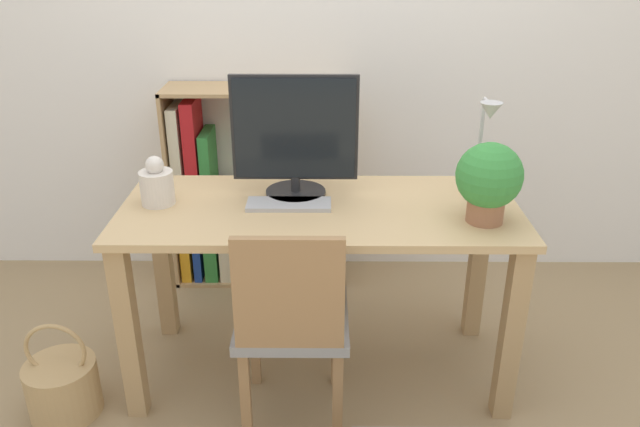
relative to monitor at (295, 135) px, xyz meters
The scene contains 11 objects.
ground_plane 1.00m from the monitor, 51.46° to the right, with size 10.00×10.00×0.00m, color #997F5B.
wall_back 0.90m from the monitor, 83.52° to the left, with size 8.00×0.05×2.60m.
desk 0.41m from the monitor, 51.46° to the right, with size 1.50×0.65×0.75m.
monitor is the anchor object (origin of this frame).
keyboard 0.26m from the monitor, 100.33° to the right, with size 0.32×0.12×0.02m.
vase 0.55m from the monitor, 169.46° to the right, with size 0.13×0.13×0.19m.
desk_lamp 0.70m from the monitor, ahead, with size 0.10×0.19×0.39m.
potted_plant 0.73m from the monitor, 19.88° to the right, with size 0.23×0.23×0.29m.
chair 0.69m from the monitor, 90.21° to the right, with size 0.40×0.40×0.84m.
bookshelf 0.95m from the monitor, 119.58° to the left, with size 0.86×0.28×1.02m.
basket 1.30m from the monitor, 156.17° to the right, with size 0.27×0.27×0.40m.
Camera 1 is at (0.01, -2.14, 1.69)m, focal length 35.00 mm.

